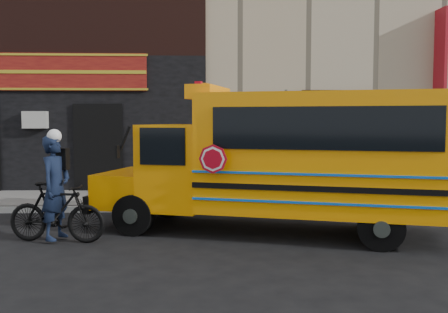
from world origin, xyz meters
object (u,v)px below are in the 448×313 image
Objects in this scene: school_bus at (286,157)px; cyclist at (56,190)px; sign_pole at (286,143)px; bicycle at (57,212)px.

cyclist is at bearing -172.99° from school_bus.
sign_pole is (0.46, 2.77, 0.15)m from school_bus.
sign_pole is at bearing 80.63° from school_bus.
bicycle is at bearing -172.18° from school_bus.
school_bus is 3.77× the size of cyclist.
school_bus reaches higher than bicycle.
school_bus is 4.41m from cyclist.
sign_pole is at bearing -37.78° from cyclist.
bicycle is (-4.32, -0.59, -0.96)m from school_bus.
sign_pole is 5.94m from bicycle.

